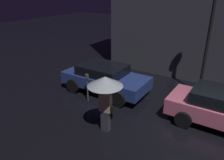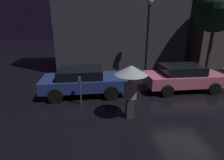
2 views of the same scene
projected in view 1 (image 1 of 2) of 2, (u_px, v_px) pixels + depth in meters
ground_plane at (202, 143)px, 7.14m from camera, size 60.00×60.00×0.00m
parked_car_blue at (105, 78)px, 10.43m from camera, size 4.09×2.06×1.33m
pedestrian_with_umbrella at (105, 87)px, 7.14m from camera, size 1.19×1.19×2.06m
parking_meter at (87, 85)px, 9.50m from camera, size 0.12×0.10×1.28m
street_lamp_near at (211, 26)px, 9.24m from camera, size 0.39×0.39×4.82m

